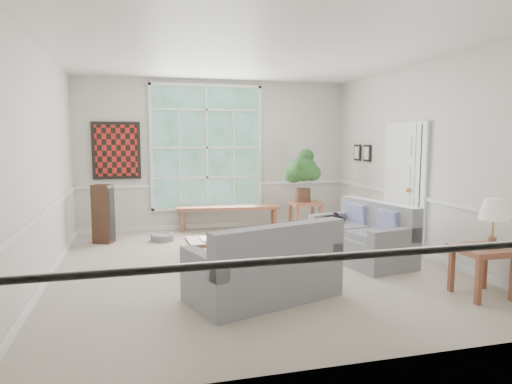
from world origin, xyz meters
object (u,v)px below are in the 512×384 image
coffee_table (224,252)px  end_table (305,216)px  loveseat_front (263,259)px  side_table (482,272)px  loveseat_right (361,232)px

coffee_table → end_table: end_table is taller
loveseat_front → side_table: size_ratio=2.86×
end_table → loveseat_right: bearing=-89.6°
loveseat_front → loveseat_right: bearing=14.7°
coffee_table → side_table: bearing=-40.6°
loveseat_right → coffee_table: size_ratio=1.53×
loveseat_front → side_table: 2.55m
loveseat_front → side_table: bearing=-31.6°
coffee_table → loveseat_front: bearing=-86.1°
loveseat_front → coffee_table: bearing=78.3°
end_table → loveseat_front: bearing=-117.8°
coffee_table → side_table: 3.35m
coffee_table → side_table: side_table is taller
loveseat_right → loveseat_front: bearing=-157.9°
side_table → loveseat_right: bearing=108.7°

